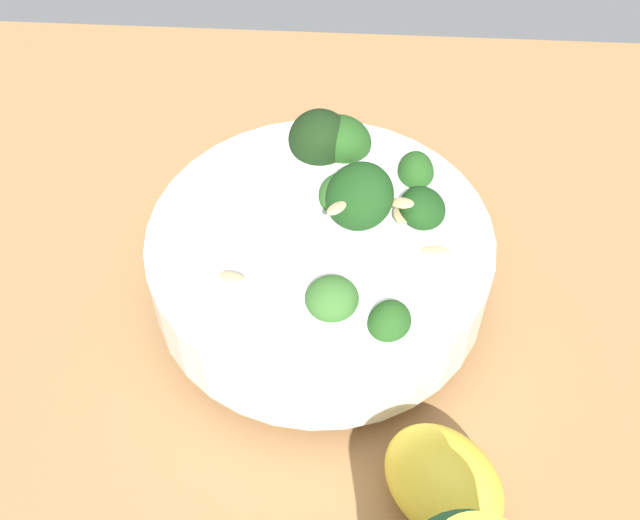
# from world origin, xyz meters

# --- Properties ---
(ground_plane) EXTENTS (0.71, 0.71, 0.04)m
(ground_plane) POSITION_xyz_m (0.00, 0.00, -0.02)
(ground_plane) COLOR #996D42
(bowl_of_broccoli) EXTENTS (0.22, 0.22, 0.11)m
(bowl_of_broccoli) POSITION_xyz_m (0.01, -0.05, 0.04)
(bowl_of_broccoli) COLOR white
(bowl_of_broccoli) RESTS_ON ground_plane
(lemon_wedge) EXTENTS (0.09, 0.09, 0.05)m
(lemon_wedge) POSITION_xyz_m (-0.06, 0.09, 0.03)
(lemon_wedge) COLOR yellow
(lemon_wedge) RESTS_ON ground_plane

